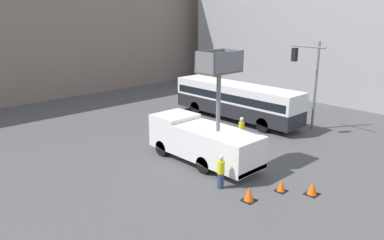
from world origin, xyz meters
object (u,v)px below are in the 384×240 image
object	(u,v)px
utility_truck	(203,139)
city_bus	(236,99)
traffic_light_pole	(309,73)
road_worker_directing	(241,131)
road_worker_near_truck	(221,172)
traffic_cone_mid_road	(249,194)
traffic_cone_far_side	(312,188)
traffic_cone_near_truck	(281,186)

from	to	relation	value
utility_truck	city_bus	world-z (taller)	utility_truck
traffic_light_pole	road_worker_directing	bearing A→B (deg)	166.46
traffic_light_pole	road_worker_near_truck	distance (m)	12.18
traffic_cone_mid_road	traffic_cone_far_side	xyz separation A→B (m)	(2.74, -1.71, 0.00)
traffic_light_pole	traffic_cone_near_truck	size ratio (longest dim) A/B	10.81
road_worker_near_truck	road_worker_directing	world-z (taller)	road_worker_directing
traffic_light_pole	traffic_cone_far_side	distance (m)	11.15
city_bus	road_worker_near_truck	size ratio (longest dim) A/B	6.44
road_worker_directing	road_worker_near_truck	bearing A→B (deg)	-73.02
traffic_cone_near_truck	traffic_cone_mid_road	bearing A→B (deg)	166.26
city_bus	traffic_cone_mid_road	bearing A→B (deg)	118.76
traffic_cone_far_side	traffic_cone_mid_road	bearing A→B (deg)	148.09
road_worker_near_truck	traffic_cone_far_side	xyz separation A→B (m)	(2.73, -3.53, -0.56)
traffic_light_pole	road_worker_directing	world-z (taller)	traffic_light_pole
city_bus	road_worker_near_truck	world-z (taller)	city_bus
utility_truck	traffic_cone_near_truck	size ratio (longest dim) A/B	12.02
traffic_cone_near_truck	city_bus	bearing A→B (deg)	50.40
road_worker_near_truck	road_worker_directing	distance (m)	6.75
traffic_cone_near_truck	road_worker_near_truck	bearing A→B (deg)	130.14
utility_truck	city_bus	xyz separation A→B (m)	(8.39, 4.60, 0.30)
road_worker_near_truck	traffic_light_pole	bearing A→B (deg)	-90.77
road_worker_near_truck	traffic_cone_far_side	bearing A→B (deg)	-153.25
traffic_cone_mid_road	city_bus	bearing A→B (deg)	42.95
traffic_cone_near_truck	traffic_cone_mid_road	world-z (taller)	traffic_cone_mid_road
city_bus	traffic_cone_far_side	xyz separation A→B (m)	(-7.42, -11.17, -1.43)
utility_truck	traffic_cone_far_side	distance (m)	6.73
city_bus	road_worker_near_truck	bearing A→B (deg)	112.77
traffic_light_pole	traffic_cone_mid_road	bearing A→B (deg)	-161.27
utility_truck	traffic_cone_near_truck	xyz separation A→B (m)	(0.17, -5.33, -1.19)
city_bus	traffic_cone_far_side	world-z (taller)	city_bus
road_worker_directing	traffic_cone_far_side	xyz separation A→B (m)	(-3.06, -6.98, -0.63)
road_worker_near_truck	traffic_cone_near_truck	distance (m)	3.06
utility_truck	road_worker_directing	size ratio (longest dim) A/B	3.83
traffic_cone_mid_road	utility_truck	bearing A→B (deg)	70.00
traffic_light_pole	traffic_cone_mid_road	distance (m)	12.80
city_bus	traffic_cone_mid_road	world-z (taller)	city_bus
city_bus	traffic_cone_near_truck	distance (m)	12.98
traffic_light_pole	road_worker_near_truck	world-z (taller)	traffic_light_pole
road_worker_directing	traffic_cone_mid_road	bearing A→B (deg)	-61.56
road_worker_near_truck	utility_truck	bearing A→B (deg)	-41.11
traffic_cone_mid_road	traffic_cone_far_side	size ratio (longest dim) A/B	1.00
road_worker_near_truck	city_bus	bearing A→B (deg)	-64.07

